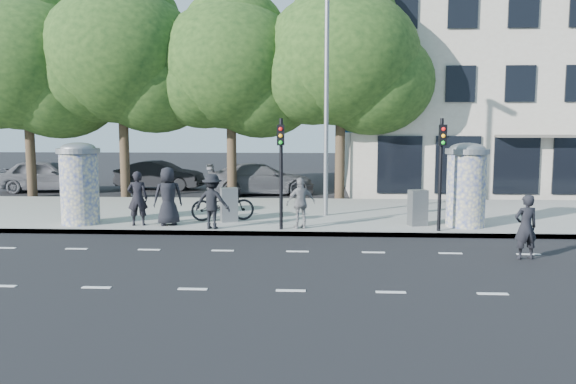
# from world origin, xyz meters

# --- Properties ---
(ground) EXTENTS (120.00, 120.00, 0.00)m
(ground) POSITION_xyz_m (0.00, 0.00, 0.00)
(ground) COLOR black
(ground) RESTS_ON ground
(sidewalk) EXTENTS (40.00, 8.00, 0.15)m
(sidewalk) POSITION_xyz_m (0.00, 7.50, 0.07)
(sidewalk) COLOR gray
(sidewalk) RESTS_ON ground
(curb) EXTENTS (40.00, 0.10, 0.16)m
(curb) POSITION_xyz_m (0.00, 3.55, 0.07)
(curb) COLOR slate
(curb) RESTS_ON ground
(lane_dash_near) EXTENTS (32.00, 0.12, 0.01)m
(lane_dash_near) POSITION_xyz_m (0.00, -2.20, 0.00)
(lane_dash_near) COLOR silver
(lane_dash_near) RESTS_ON ground
(lane_dash_far) EXTENTS (32.00, 0.12, 0.01)m
(lane_dash_far) POSITION_xyz_m (0.00, 1.40, 0.00)
(lane_dash_far) COLOR silver
(lane_dash_far) RESTS_ON ground
(ad_column_left) EXTENTS (1.36, 1.36, 2.65)m
(ad_column_left) POSITION_xyz_m (-7.20, 4.50, 1.54)
(ad_column_left) COLOR beige
(ad_column_left) RESTS_ON sidewalk
(ad_column_right) EXTENTS (1.36, 1.36, 2.65)m
(ad_column_right) POSITION_xyz_m (5.20, 4.70, 1.54)
(ad_column_right) COLOR beige
(ad_column_right) RESTS_ON sidewalk
(traffic_pole_near) EXTENTS (0.22, 0.31, 3.40)m
(traffic_pole_near) POSITION_xyz_m (-0.60, 3.79, 2.23)
(traffic_pole_near) COLOR black
(traffic_pole_near) RESTS_ON sidewalk
(traffic_pole_far) EXTENTS (0.22, 0.31, 3.40)m
(traffic_pole_far) POSITION_xyz_m (4.20, 3.79, 2.23)
(traffic_pole_far) COLOR black
(traffic_pole_far) RESTS_ON sidewalk
(street_lamp) EXTENTS (0.25, 0.93, 8.00)m
(street_lamp) POSITION_xyz_m (0.80, 6.63, 4.79)
(street_lamp) COLOR slate
(street_lamp) RESTS_ON sidewalk
(tree_far_left) EXTENTS (7.20, 7.20, 9.26)m
(tree_far_left) POSITION_xyz_m (-13.00, 12.50, 6.19)
(tree_far_left) COLOR #38281C
(tree_far_left) RESTS_ON ground
(tree_mid_left) EXTENTS (7.20, 7.20, 9.57)m
(tree_mid_left) POSITION_xyz_m (-8.50, 12.50, 6.50)
(tree_mid_left) COLOR #38281C
(tree_mid_left) RESTS_ON ground
(tree_near_left) EXTENTS (6.80, 6.80, 8.97)m
(tree_near_left) POSITION_xyz_m (-3.50, 12.70, 6.06)
(tree_near_left) COLOR #38281C
(tree_near_left) RESTS_ON ground
(tree_center) EXTENTS (7.00, 7.00, 9.30)m
(tree_center) POSITION_xyz_m (1.50, 12.30, 6.31)
(tree_center) COLOR #38281C
(tree_center) RESTS_ON ground
(building) EXTENTS (20.30, 15.85, 12.00)m
(building) POSITION_xyz_m (12.00, 19.99, 5.99)
(building) COLOR #B2A695
(building) RESTS_ON ground
(ped_a) EXTENTS (1.08, 0.91, 1.88)m
(ped_a) POSITION_xyz_m (-4.26, 4.38, 1.09)
(ped_a) COLOR black
(ped_a) RESTS_ON sidewalk
(ped_b) EXTENTS (0.69, 0.51, 1.75)m
(ped_b) POSITION_xyz_m (-5.23, 4.29, 1.02)
(ped_b) COLOR black
(ped_b) RESTS_ON sidewalk
(ped_d) EXTENTS (1.18, 0.79, 1.70)m
(ped_d) POSITION_xyz_m (-2.74, 3.85, 1.00)
(ped_d) COLOR black
(ped_d) RESTS_ON sidewalk
(ped_e) EXTENTS (1.05, 0.81, 1.59)m
(ped_e) POSITION_xyz_m (0.00, 4.02, 0.94)
(ped_e) COLOR gray
(ped_e) RESTS_ON sidewalk
(man_road) EXTENTS (0.65, 0.48, 1.63)m
(man_road) POSITION_xyz_m (5.70, 0.87, 0.82)
(man_road) COLOR black
(man_road) RESTS_ON ground
(bicycle) EXTENTS (1.23, 2.23, 1.11)m
(bicycle) POSITION_xyz_m (-2.68, 5.38, 0.70)
(bicycle) COLOR black
(bicycle) RESTS_ON sidewalk
(cabinet_left) EXTENTS (0.64, 0.55, 1.13)m
(cabinet_left) POSITION_xyz_m (-2.44, 5.20, 0.72)
(cabinet_left) COLOR slate
(cabinet_left) RESTS_ON sidewalk
(cabinet_right) EXTENTS (0.64, 0.53, 1.15)m
(cabinet_right) POSITION_xyz_m (3.72, 4.77, 0.72)
(cabinet_right) COLOR slate
(cabinet_right) RESTS_ON sidewalk
(car_left) EXTENTS (2.56, 5.09, 1.66)m
(car_left) POSITION_xyz_m (-13.38, 14.71, 0.83)
(car_left) COLOR slate
(car_left) RESTS_ON ground
(car_mid) EXTENTS (1.90, 4.65, 1.50)m
(car_mid) POSITION_xyz_m (-7.88, 16.05, 0.75)
(car_mid) COLOR black
(car_mid) RESTS_ON ground
(car_right) EXTENTS (3.16, 5.58, 1.53)m
(car_right) POSITION_xyz_m (-2.31, 14.09, 0.76)
(car_right) COLOR #55565C
(car_right) RESTS_ON ground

